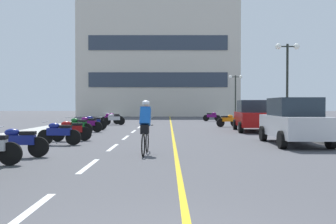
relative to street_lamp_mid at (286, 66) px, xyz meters
name	(u,v)px	position (x,y,z in m)	size (l,w,h in m)	color
ground_plane	(167,128)	(-7.22, 2.18, -3.88)	(140.00, 140.00, 0.00)	#47474C
curb_left	(71,125)	(-14.42, 5.18, -3.82)	(2.40, 72.00, 0.12)	#A8A8A3
curb_right	(263,125)	(-0.02, 5.18, -3.82)	(2.40, 72.00, 0.12)	#A8A8A3
lane_dash_0	(26,213)	(-9.22, -16.82, -3.87)	(0.14, 2.20, 0.01)	silver
lane_dash_1	(88,166)	(-9.22, -12.82, -3.87)	(0.14, 2.20, 0.01)	silver
lane_dash_2	(112,147)	(-9.22, -8.82, -3.87)	(0.14, 2.20, 0.01)	silver
lane_dash_3	(125,137)	(-9.22, -4.82, -3.87)	(0.14, 2.20, 0.01)	silver
lane_dash_4	(133,131)	(-9.22, -0.82, -3.87)	(0.14, 2.20, 0.01)	silver
lane_dash_5	(138,127)	(-9.22, 3.18, -3.87)	(0.14, 2.20, 0.01)	silver
lane_dash_6	(142,124)	(-9.22, 7.18, -3.87)	(0.14, 2.20, 0.01)	silver
lane_dash_7	(145,122)	(-9.22, 11.18, -3.87)	(0.14, 2.20, 0.01)	silver
lane_dash_8	(148,120)	(-9.22, 15.18, -3.87)	(0.14, 2.20, 0.01)	silver
lane_dash_9	(150,119)	(-9.22, 19.18, -3.87)	(0.14, 2.20, 0.01)	silver
lane_dash_10	(151,117)	(-9.22, 23.18, -3.87)	(0.14, 2.20, 0.01)	silver
lane_dash_11	(152,116)	(-9.22, 27.18, -3.87)	(0.14, 2.20, 0.01)	silver
centre_line_yellow	(170,126)	(-6.97, 5.18, -3.87)	(0.12, 66.00, 0.01)	gold
office_building	(158,58)	(-8.54, 29.20, 4.28)	(21.93, 6.16, 16.31)	beige
street_lamp_mid	(286,66)	(0.00, 0.00, 0.00)	(1.46, 0.36, 5.14)	black
street_lamp_far	(235,86)	(-0.01, 16.78, -0.34)	(1.46, 0.36, 4.61)	black
parked_car_near	(293,121)	(-2.32, -7.85, -2.96)	(2.00, 4.24, 1.82)	black
parked_car_mid	(252,116)	(-2.27, -0.72, -2.96)	(2.17, 4.31, 1.82)	black
motorcycle_3	(18,141)	(-11.59, -11.36, -3.40)	(1.70, 0.60, 0.92)	black
motorcycle_4	(58,133)	(-11.41, -8.06, -3.40)	(1.70, 0.60, 0.92)	black
motorcycle_5	(70,130)	(-11.35, -6.53, -3.40)	(1.66, 0.73, 0.92)	black
motorcycle_6	(77,126)	(-11.91, -3.12, -3.40)	(1.64, 0.80, 0.92)	black
motorcycle_7	(87,124)	(-11.77, -1.36, -3.40)	(1.69, 0.63, 0.92)	black
motorcycle_8	(92,122)	(-11.86, 0.40, -3.40)	(1.69, 0.61, 0.92)	black
motorcycle_9	(227,120)	(-2.99, 3.64, -3.40)	(1.65, 0.77, 0.92)	black
motorcycle_10	(113,119)	(-11.38, 5.85, -3.40)	(1.66, 0.74, 0.92)	black
motorcycle_11	(109,118)	(-11.90, 7.41, -3.40)	(1.68, 0.65, 0.92)	black
motorcycle_12	(113,117)	(-11.89, 9.20, -3.40)	(1.70, 0.60, 0.92)	black
motorcycle_13	(211,116)	(-3.05, 12.35, -3.40)	(1.66, 0.73, 0.92)	black
cyclist_rider	(144,126)	(-7.93, -10.64, -2.99)	(0.42, 1.77, 1.71)	black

